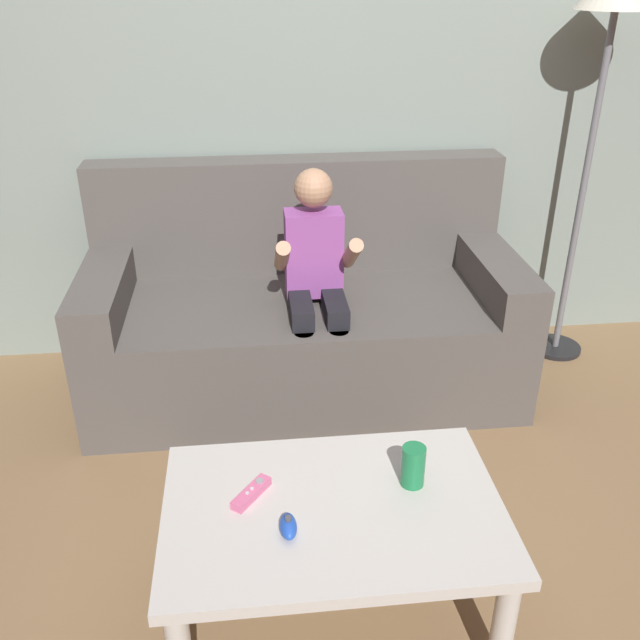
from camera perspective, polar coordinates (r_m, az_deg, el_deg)
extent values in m
plane|color=olive|center=(2.29, 6.69, -19.85)|extent=(9.71, 9.71, 0.00)
cube|color=gray|center=(3.10, 1.64, 19.49)|extent=(4.85, 0.05, 2.50)
cube|color=#56514C|center=(2.98, -1.26, -1.85)|extent=(1.78, 0.80, 0.44)
cube|color=#56514C|center=(3.08, -1.89, 8.65)|extent=(1.78, 0.16, 0.49)
cube|color=#56514C|center=(2.90, -17.28, 2.54)|extent=(0.18, 0.80, 0.16)
cube|color=#56514C|center=(3.02, 14.01, 3.97)|extent=(0.18, 0.80, 0.16)
cylinder|color=black|center=(2.71, -1.28, -5.17)|extent=(0.07, 0.07, 0.44)
cylinder|color=black|center=(2.72, 1.51, -5.01)|extent=(0.07, 0.07, 0.44)
cube|color=black|center=(2.70, -1.60, 0.97)|extent=(0.09, 0.28, 0.09)
cube|color=black|center=(2.71, 1.18, 1.11)|extent=(0.09, 0.28, 0.09)
cube|color=#994C9E|center=(2.76, -0.52, 5.50)|extent=(0.23, 0.13, 0.34)
cylinder|color=tan|center=(2.62, -3.13, 5.22)|extent=(0.05, 0.25, 0.20)
cylinder|color=tan|center=(2.65, 2.60, 5.46)|extent=(0.05, 0.25, 0.20)
sphere|color=tan|center=(2.68, -0.55, 10.77)|extent=(0.15, 0.15, 0.15)
cube|color=beige|center=(1.93, 1.11, -15.40)|extent=(0.91, 0.61, 0.04)
cylinder|color=beige|center=(1.98, 14.80, -23.12)|extent=(0.06, 0.06, 0.35)
cylinder|color=beige|center=(2.24, -10.46, -15.15)|extent=(0.06, 0.06, 0.35)
cylinder|color=beige|center=(2.31, 10.52, -13.66)|extent=(0.06, 0.06, 0.35)
cube|color=pink|center=(1.94, -5.65, -13.94)|extent=(0.11, 0.13, 0.02)
cylinder|color=#99999E|center=(1.96, -4.98, -13.01)|extent=(0.02, 0.02, 0.00)
cylinder|color=silver|center=(1.94, -5.60, -13.58)|extent=(0.01, 0.01, 0.00)
cylinder|color=silver|center=(1.92, -5.99, -13.93)|extent=(0.01, 0.01, 0.00)
ellipsoid|color=blue|center=(1.83, -2.62, -16.54)|extent=(0.05, 0.09, 0.04)
cylinder|color=#4C4C51|center=(1.82, -2.64, -15.95)|extent=(0.02, 0.02, 0.01)
cylinder|color=#1E7F47|center=(1.96, 7.54, -11.78)|extent=(0.07, 0.07, 0.12)
cylinder|color=black|center=(3.56, 18.69, -2.12)|extent=(0.24, 0.24, 0.02)
cylinder|color=slate|center=(3.27, 20.67, 9.46)|extent=(0.03, 0.03, 1.49)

